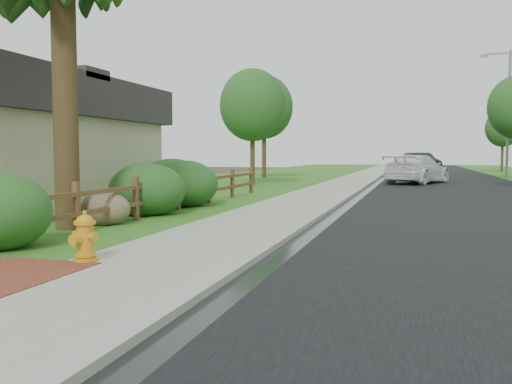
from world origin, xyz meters
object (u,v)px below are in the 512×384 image
(ranch_fence, at_px, (158,193))
(dark_car_mid, at_px, (417,165))
(streetlight, at_px, (506,107))
(white_suv, at_px, (417,169))
(fire_hydrant, at_px, (85,238))

(ranch_fence, height_order, dark_car_mid, dark_car_mid)
(streetlight, bearing_deg, ranch_fence, -114.88)
(white_suv, height_order, streetlight, streetlight)
(ranch_fence, relative_size, dark_car_mid, 3.38)
(ranch_fence, bearing_deg, fire_hydrant, -72.84)
(ranch_fence, xyz_separation_m, fire_hydrant, (1.90, -6.15, -0.18))
(ranch_fence, distance_m, dark_car_mid, 27.96)
(ranch_fence, bearing_deg, white_suv, 70.59)
(ranch_fence, xyz_separation_m, white_suv, (6.59, 18.71, 0.19))
(dark_car_mid, bearing_deg, ranch_fence, 59.74)
(streetlight, bearing_deg, white_suv, -126.63)
(ranch_fence, xyz_separation_m, dark_car_mid, (6.60, 27.17, 0.25))
(white_suv, bearing_deg, fire_hydrant, 100.16)
(dark_car_mid, xyz_separation_m, streetlight, (5.54, -0.99, 3.90))
(white_suv, xyz_separation_m, streetlight, (5.55, 7.46, 3.96))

